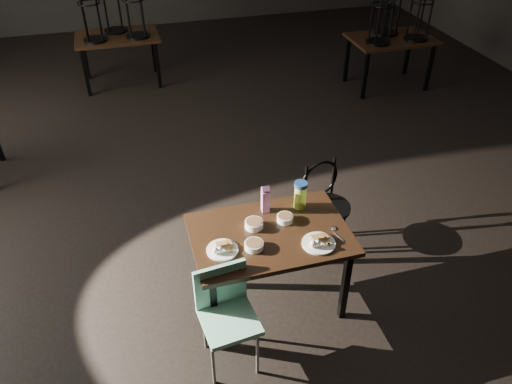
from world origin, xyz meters
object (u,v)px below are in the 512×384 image
object	(u,v)px
bentwood_chair	(325,199)
school_chair	(226,309)
main_table	(270,240)
juice_carton	(265,200)
water_bottle	(300,195)

from	to	relation	value
bentwood_chair	school_chair	size ratio (longest dim) A/B	1.03
bentwood_chair	school_chair	xyz separation A→B (m)	(-1.15, -1.01, -0.01)
main_table	bentwood_chair	world-z (taller)	bentwood_chair
main_table	school_chair	xyz separation A→B (m)	(-0.45, -0.42, -0.18)
school_chair	main_table	bearing A→B (deg)	36.84
main_table	juice_carton	distance (m)	0.33
main_table	juice_carton	bearing A→B (deg)	81.54
juice_carton	water_bottle	bearing A→B (deg)	-5.36
school_chair	water_bottle	bearing A→B (deg)	34.42
juice_carton	water_bottle	size ratio (longest dim) A/B	1.02
main_table	juice_carton	world-z (taller)	juice_carton
water_bottle	school_chair	world-z (taller)	water_bottle
juice_carton	school_chair	size ratio (longest dim) A/B	0.29
main_table	bentwood_chair	bearing A→B (deg)	39.90
bentwood_chair	school_chair	bearing A→B (deg)	-151.08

